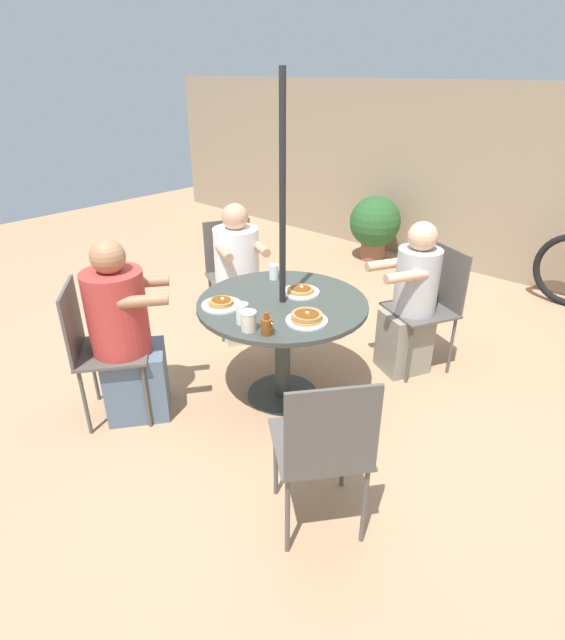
{
  "coord_description": "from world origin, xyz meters",
  "views": [
    {
      "loc": [
        1.96,
        -2.15,
        2.06
      ],
      "look_at": [
        0.0,
        0.0,
        0.59
      ],
      "focal_mm": 28.0,
      "sensor_mm": 36.0,
      "label": 1
    }
  ],
  "objects_px": {
    "diner_south": "(411,305)",
    "patio_chair_west": "(232,268)",
    "syrup_bottle": "(267,326)",
    "drinking_glass_b": "(274,272)",
    "pancake_plate_b": "(221,304)",
    "potted_shrub": "(375,224)",
    "diner_north": "(126,340)",
    "patio_chair_east": "(324,445)",
    "patio_table": "(282,319)",
    "patio_chair_north": "(97,343)",
    "coffee_cup": "(249,321)",
    "diner_west": "(239,279)",
    "pancake_plate_c": "(307,318)",
    "pancake_plate_a": "(301,291)",
    "patio_chair_south": "(431,300)",
    "drinking_glass_a": "(242,314)"
  },
  "relations": [
    {
      "from": "patio_chair_west",
      "to": "coffee_cup",
      "type": "height_order",
      "value": "patio_chair_west"
    },
    {
      "from": "potted_shrub",
      "to": "coffee_cup",
      "type": "bearing_deg",
      "value": -69.32
    },
    {
      "from": "diner_north",
      "to": "diner_south",
      "type": "xyz_separation_m",
      "value": [
        1.04,
        1.69,
        -0.01
      ]
    },
    {
      "from": "pancake_plate_a",
      "to": "diner_north",
      "type": "bearing_deg",
      "value": -121.51
    },
    {
      "from": "diner_south",
      "to": "potted_shrub",
      "type": "height_order",
      "value": "diner_south"
    },
    {
      "from": "drinking_glass_a",
      "to": "drinking_glass_b",
      "type": "distance_m",
      "value": 0.71
    },
    {
      "from": "patio_table",
      "to": "patio_chair_south",
      "type": "xyz_separation_m",
      "value": [
        0.52,
        1.05,
        -0.06
      ]
    },
    {
      "from": "patio_table",
      "to": "patio_chair_west",
      "type": "distance_m",
      "value": 1.17
    },
    {
      "from": "patio_chair_west",
      "to": "potted_shrub",
      "type": "distance_m",
      "value": 2.31
    },
    {
      "from": "diner_north",
      "to": "pancake_plate_a",
      "type": "relative_size",
      "value": 4.79
    },
    {
      "from": "pancake_plate_b",
      "to": "pancake_plate_c",
      "type": "distance_m",
      "value": 0.57
    },
    {
      "from": "pancake_plate_c",
      "to": "coffee_cup",
      "type": "bearing_deg",
      "value": -119.74
    },
    {
      "from": "patio_table",
      "to": "drinking_glass_a",
      "type": "xyz_separation_m",
      "value": [
        0.03,
        -0.39,
        0.19
      ]
    },
    {
      "from": "patio_chair_north",
      "to": "patio_table",
      "type": "bearing_deg",
      "value": 90.0
    },
    {
      "from": "diner_north",
      "to": "pancake_plate_a",
      "type": "bearing_deg",
      "value": 95.36
    },
    {
      "from": "patio_chair_west",
      "to": "pancake_plate_c",
      "type": "bearing_deg",
      "value": 91.06
    },
    {
      "from": "drinking_glass_b",
      "to": "pancake_plate_a",
      "type": "bearing_deg",
      "value": -11.75
    },
    {
      "from": "diner_south",
      "to": "pancake_plate_a",
      "type": "relative_size",
      "value": 4.58
    },
    {
      "from": "diner_south",
      "to": "pancake_plate_b",
      "type": "height_order",
      "value": "diner_south"
    },
    {
      "from": "potted_shrub",
      "to": "pancake_plate_a",
      "type": "bearing_deg",
      "value": -67.38
    },
    {
      "from": "potted_shrub",
      "to": "syrup_bottle",
      "type": "bearing_deg",
      "value": -67.45
    },
    {
      "from": "pancake_plate_b",
      "to": "patio_chair_east",
      "type": "bearing_deg",
      "value": -19.86
    },
    {
      "from": "diner_south",
      "to": "syrup_bottle",
      "type": "bearing_deg",
      "value": 107.03
    },
    {
      "from": "patio_chair_south",
      "to": "diner_south",
      "type": "distance_m",
      "value": 0.17
    },
    {
      "from": "patio_chair_north",
      "to": "patio_chair_west",
      "type": "distance_m",
      "value": 1.5
    },
    {
      "from": "drinking_glass_b",
      "to": "potted_shrub",
      "type": "distance_m",
      "value": 2.72
    },
    {
      "from": "syrup_bottle",
      "to": "drinking_glass_b",
      "type": "xyz_separation_m",
      "value": [
        -0.54,
        0.63,
        0.0
      ]
    },
    {
      "from": "diner_south",
      "to": "diner_west",
      "type": "xyz_separation_m",
      "value": [
        -1.34,
        -0.45,
        -0.03
      ]
    },
    {
      "from": "diner_north",
      "to": "diner_west",
      "type": "height_order",
      "value": "diner_north"
    },
    {
      "from": "pancake_plate_b",
      "to": "potted_shrub",
      "type": "relative_size",
      "value": 0.33
    },
    {
      "from": "diner_north",
      "to": "pancake_plate_c",
      "type": "relative_size",
      "value": 4.79
    },
    {
      "from": "pancake_plate_b",
      "to": "syrup_bottle",
      "type": "bearing_deg",
      "value": -9.04
    },
    {
      "from": "patio_table",
      "to": "pancake_plate_b",
      "type": "height_order",
      "value": "pancake_plate_b"
    },
    {
      "from": "patio_table",
      "to": "patio_chair_north",
      "type": "height_order",
      "value": "patio_chair_north"
    },
    {
      "from": "patio_chair_west",
      "to": "coffee_cup",
      "type": "distance_m",
      "value": 1.52
    },
    {
      "from": "patio_chair_east",
      "to": "patio_chair_west",
      "type": "bearing_deg",
      "value": 96.12
    },
    {
      "from": "patio_table",
      "to": "patio_chair_east",
      "type": "bearing_deg",
      "value": -38.44
    },
    {
      "from": "potted_shrub",
      "to": "pancake_plate_c",
      "type": "bearing_deg",
      "value": -64.54
    },
    {
      "from": "patio_chair_south",
      "to": "drinking_glass_a",
      "type": "height_order",
      "value": "patio_chair_south"
    },
    {
      "from": "diner_south",
      "to": "patio_chair_west",
      "type": "bearing_deg",
      "value": 40.63
    },
    {
      "from": "syrup_bottle",
      "to": "coffee_cup",
      "type": "distance_m",
      "value": 0.11
    },
    {
      "from": "syrup_bottle",
      "to": "drinking_glass_a",
      "type": "bearing_deg",
      "value": 179.77
    },
    {
      "from": "coffee_cup",
      "to": "drinking_glass_a",
      "type": "relative_size",
      "value": 0.93
    },
    {
      "from": "diner_north",
      "to": "patio_chair_east",
      "type": "xyz_separation_m",
      "value": [
        1.52,
        0.07,
        -0.01
      ]
    },
    {
      "from": "diner_north",
      "to": "diner_south",
      "type": "height_order",
      "value": "diner_north"
    },
    {
      "from": "diner_south",
      "to": "syrup_bottle",
      "type": "relative_size",
      "value": 8.4
    },
    {
      "from": "diner_north",
      "to": "pancake_plate_b",
      "type": "xyz_separation_m",
      "value": [
        0.36,
        0.49,
        0.2
      ]
    },
    {
      "from": "patio_chair_west",
      "to": "diner_west",
      "type": "distance_m",
      "value": 0.18
    },
    {
      "from": "pancake_plate_c",
      "to": "drinking_glass_b",
      "type": "relative_size",
      "value": 2.35
    },
    {
      "from": "pancake_plate_c",
      "to": "drinking_glass_a",
      "type": "xyz_separation_m",
      "value": [
        -0.26,
        -0.27,
        0.04
      ]
    }
  ]
}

